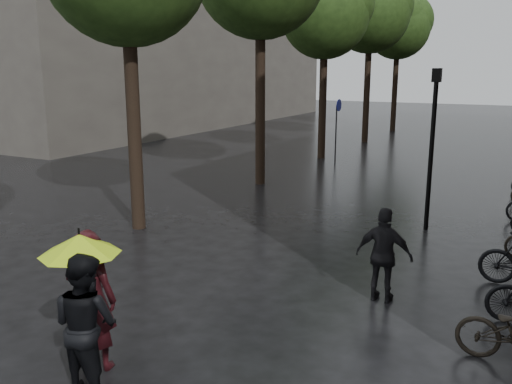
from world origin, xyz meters
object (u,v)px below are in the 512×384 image
Objects in this scene: pedestrian_walking at (384,255)px; lamp_post at (433,134)px; person_black at (86,324)px; person_burgundy at (91,300)px.

lamp_post is at bearing -88.34° from pedestrian_walking.
person_black reaches higher than pedestrian_walking.
lamp_post reaches higher than person_burgundy.
person_black is at bearing 59.94° from pedestrian_walking.
lamp_post reaches higher than pedestrian_walking.
person_burgundy is at bearing 53.54° from pedestrian_walking.
person_burgundy is at bearing -49.79° from person_black.
pedestrian_walking is at bearing -87.82° from lamp_post.
lamp_post is at bearing -102.27° from person_black.
pedestrian_walking is 4.81m from lamp_post.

